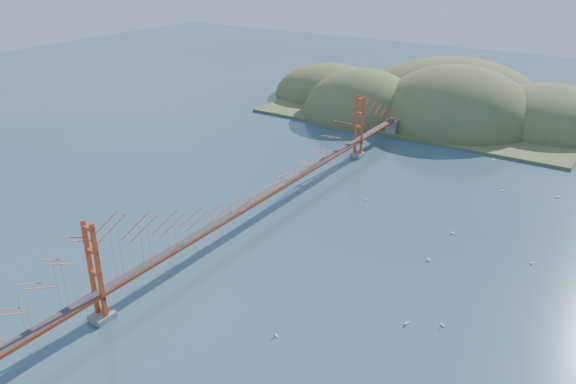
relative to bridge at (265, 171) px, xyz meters
The scene contains 13 objects.
ground 7.01m from the bridge, 90.00° to the right, with size 320.00×320.00×0.00m, color #304E60.
bridge is the anchor object (origin of this frame).
far_headlands 68.73m from the bridge, 88.14° to the left, with size 84.00×58.00×25.00m.
sailboat_12 47.76m from the bridge, 62.22° to the left, with size 0.63×0.63×0.70m.
sailboat_8 47.01m from the bridge, 41.22° to the left, with size 0.65×0.65×0.70m.
sailboat_14 31.20m from the bridge, 25.14° to the right, with size 0.65×0.65×0.73m.
sailboat_4 37.37m from the bridge, 11.48° to the left, with size 0.50×0.50×0.55m.
sailboat_7 39.75m from the bridge, 46.30° to the left, with size 0.65×0.61×0.73m.
sailboat_16 27.62m from the bridge, 20.91° to the left, with size 0.64×0.60×0.72m.
sailboat_3 17.87m from the bridge, 52.41° to the left, with size 0.63×0.63×0.67m.
sailboat_1 25.74m from the bridge, ahead, with size 0.66×0.66×0.70m.
sailboat_6 28.87m from the bridge, 52.35° to the right, with size 0.67×0.67×0.70m.
sailboat_2 33.47m from the bridge, 19.87° to the right, with size 0.63×0.63×0.68m.
Camera 1 is at (43.79, -60.27, 36.98)m, focal length 35.00 mm.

